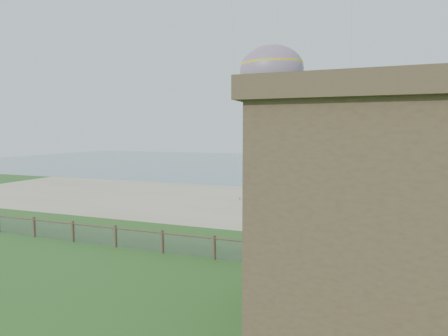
# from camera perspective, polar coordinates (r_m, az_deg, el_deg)

# --- Properties ---
(ground) EXTENTS (160.00, 160.00, 0.00)m
(ground) POSITION_cam_1_polar(r_m,az_deg,el_deg) (15.83, -10.26, -19.05)
(ground) COLOR #325E20
(ground) RESTS_ON ground
(sand_beach) EXTENTS (72.00, 20.00, 0.02)m
(sand_beach) POSITION_cam_1_polar(r_m,az_deg,el_deg) (35.71, 8.49, -5.29)
(sand_beach) COLOR tan
(sand_beach) RESTS_ON ground
(ocean) EXTENTS (160.00, 68.00, 0.02)m
(ocean) POSITION_cam_1_polar(r_m,az_deg,el_deg) (78.92, 15.50, 0.33)
(ocean) COLOR slate
(ocean) RESTS_ON ground
(chainlink_fence) EXTENTS (36.20, 0.20, 1.25)m
(chainlink_fence) POSITION_cam_1_polar(r_m,az_deg,el_deg) (20.67, -1.43, -11.46)
(chainlink_fence) COLOR #4B362A
(chainlink_fence) RESTS_ON ground
(picnic_table) EXTENTS (2.03, 1.56, 0.84)m
(picnic_table) POSITION_cam_1_polar(r_m,az_deg,el_deg) (16.90, 8.49, -15.86)
(picnic_table) COLOR brown
(picnic_table) RESTS_ON ground
(octopus_kite) EXTENTS (3.87, 2.89, 7.55)m
(octopus_kite) POSITION_cam_1_polar(r_m,az_deg,el_deg) (23.92, 6.74, 9.10)
(octopus_kite) COLOR orange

